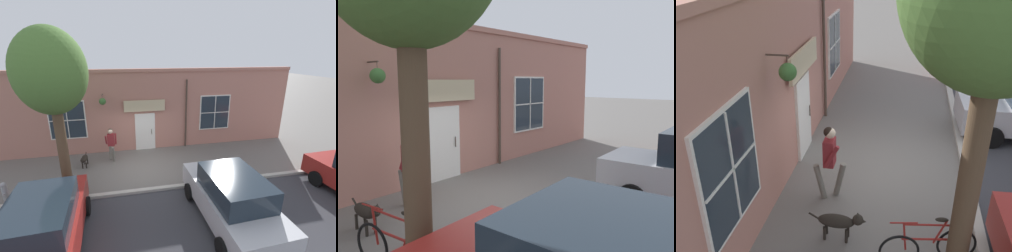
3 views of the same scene
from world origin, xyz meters
The scene contains 5 objects.
ground_plane centered at (0.00, 0.00, 0.00)m, with size 90.00×90.00×0.00m, color #66605B.
storefront_facade centered at (-2.34, 0.02, 2.24)m, with size 0.95×18.00×4.46m.
pedestrian_walking centered at (-1.08, -1.46, 1.03)m, with size 0.70×0.55×1.71m.
dog_on_leash centered at (-0.63, -2.74, 0.41)m, with size 1.11×0.30×0.64m.
leaning_bicycle centered at (0.98, -3.06, 0.38)m, with size 1.69×0.50×1.00m.
Camera 2 is at (5.11, -5.49, 2.84)m, focal length 35.00 mm.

